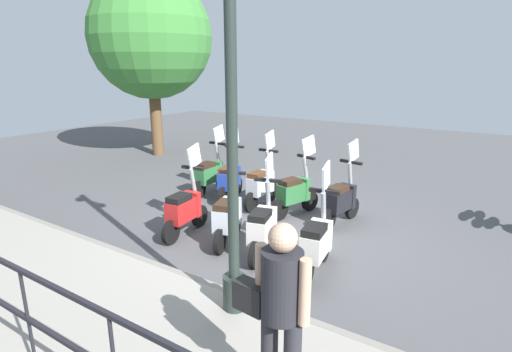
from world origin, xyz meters
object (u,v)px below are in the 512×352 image
at_px(pedestrian_with_bag, 279,304).
at_px(scooter_near_3, 185,208).
at_px(lamp_post_near, 232,136).
at_px(scooter_far_0, 341,199).
at_px(tree_large, 151,37).
at_px(scooter_far_1, 295,192).
at_px(scooter_far_2, 261,184).
at_px(scooter_far_4, 210,174).
at_px(scooter_near_1, 263,226).
at_px(scooter_near_0, 317,241).
at_px(scooter_near_2, 228,215).
at_px(scooter_far_3, 230,178).

height_order(pedestrian_with_bag, scooter_near_3, pedestrian_with_bag).
xyz_separation_m(lamp_post_near, scooter_far_0, (3.37, 0.04, -1.65)).
bearing_deg(tree_large, scooter_far_1, -111.45).
bearing_deg(scooter_far_2, scooter_far_4, 87.46).
bearing_deg(scooter_near_1, scooter_far_4, 38.40).
relative_size(scooter_near_1, scooter_far_4, 1.00).
bearing_deg(scooter_near_0, scooter_far_0, 3.46).
distance_m(scooter_far_0, scooter_far_1, 0.91).
bearing_deg(scooter_far_1, lamp_post_near, -146.12).
bearing_deg(pedestrian_with_bag, scooter_far_0, 20.32).
relative_size(scooter_near_2, scooter_far_3, 1.00).
distance_m(scooter_far_1, scooter_far_4, 2.22).
xyz_separation_m(tree_large, scooter_near_0, (-4.31, -7.59, -3.16)).
bearing_deg(lamp_post_near, scooter_near_1, 20.52).
xyz_separation_m(scooter_far_0, scooter_far_3, (0.02, 2.52, 0.00)).
xyz_separation_m(scooter_near_1, scooter_far_3, (1.86, 1.99, 0.00)).
bearing_deg(scooter_near_1, scooter_far_1, -2.95).
height_order(lamp_post_near, scooter_far_4, lamp_post_near).
xyz_separation_m(pedestrian_with_bag, scooter_near_0, (2.38, 0.74, -0.60)).
bearing_deg(scooter_far_3, scooter_near_1, -146.58).
relative_size(scooter_near_1, scooter_far_1, 1.00).
bearing_deg(scooter_near_3, scooter_near_2, -86.46).
distance_m(pedestrian_with_bag, scooter_near_2, 3.50).
height_order(pedestrian_with_bag, scooter_near_0, pedestrian_with_bag).
bearing_deg(pedestrian_with_bag, scooter_far_4, 49.84).
bearing_deg(scooter_near_0, scooter_far_2, 39.68).
distance_m(pedestrian_with_bag, scooter_far_2, 5.21).
height_order(scooter_near_1, scooter_far_0, same).
distance_m(lamp_post_near, scooter_far_3, 4.56).
relative_size(tree_large, scooter_far_1, 3.59).
bearing_deg(scooter_far_1, scooter_near_2, -173.38).
xyz_separation_m(scooter_near_3, scooter_far_1, (1.84, -1.15, 0.00)).
relative_size(tree_large, scooter_near_0, 3.59).
distance_m(scooter_near_2, scooter_near_3, 0.82).
distance_m(scooter_near_0, scooter_far_2, 2.87).
relative_size(pedestrian_with_bag, scooter_far_4, 1.03).
height_order(tree_large, scooter_near_1, tree_large).
height_order(scooter_near_2, scooter_far_3, same).
bearing_deg(scooter_far_0, scooter_far_4, 97.87).
xyz_separation_m(scooter_far_0, scooter_far_1, (-0.05, 0.91, 0.00)).
bearing_deg(pedestrian_with_bag, scooter_far_3, 45.97).
bearing_deg(scooter_far_4, scooter_near_0, -118.14).
bearing_deg(lamp_post_near, scooter_far_3, 37.05).
xyz_separation_m(tree_large, scooter_far_0, (-2.42, -7.21, -3.16)).
distance_m(scooter_near_1, scooter_near_3, 1.53).
relative_size(scooter_near_0, scooter_near_3, 1.00).
bearing_deg(scooter_near_2, scooter_far_0, -53.06).
bearing_deg(scooter_far_2, scooter_near_2, -165.20).
relative_size(scooter_far_1, scooter_far_2, 1.00).
distance_m(scooter_near_2, scooter_far_4, 2.64).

